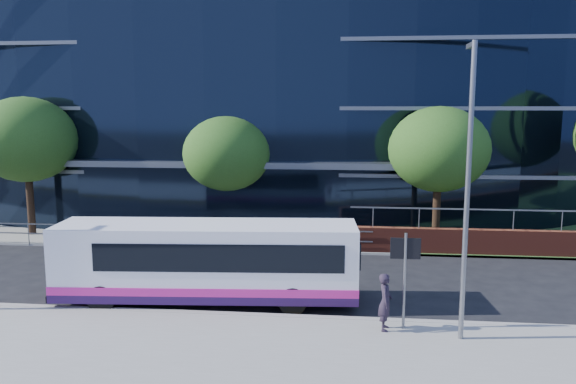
# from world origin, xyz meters

# --- Properties ---
(ground) EXTENTS (200.00, 200.00, 0.00)m
(ground) POSITION_xyz_m (0.00, 0.00, 0.00)
(ground) COLOR black
(ground) RESTS_ON ground
(pavement_near) EXTENTS (80.00, 8.00, 0.15)m
(pavement_near) POSITION_xyz_m (0.00, -5.00, 0.07)
(pavement_near) COLOR gray
(pavement_near) RESTS_ON ground
(kerb) EXTENTS (80.00, 0.25, 0.16)m
(kerb) POSITION_xyz_m (0.00, -1.00, 0.08)
(kerb) COLOR gray
(kerb) RESTS_ON ground
(yellow_line_outer) EXTENTS (80.00, 0.08, 0.01)m
(yellow_line_outer) POSITION_xyz_m (0.00, -0.80, 0.01)
(yellow_line_outer) COLOR gold
(yellow_line_outer) RESTS_ON ground
(yellow_line_inner) EXTENTS (80.00, 0.08, 0.01)m
(yellow_line_inner) POSITION_xyz_m (0.00, -0.65, 0.01)
(yellow_line_inner) COLOR gold
(yellow_line_inner) RESTS_ON ground
(far_forecourt) EXTENTS (50.00, 8.00, 0.10)m
(far_forecourt) POSITION_xyz_m (-6.00, 11.00, 0.05)
(far_forecourt) COLOR gray
(far_forecourt) RESTS_ON ground
(glass_office) EXTENTS (44.00, 23.10, 16.00)m
(glass_office) POSITION_xyz_m (-4.00, 20.85, 8.00)
(glass_office) COLOR black
(glass_office) RESTS_ON ground
(guard_railings) EXTENTS (24.00, 0.05, 1.10)m
(guard_railings) POSITION_xyz_m (-8.00, 7.00, 0.82)
(guard_railings) COLOR slate
(guard_railings) RESTS_ON ground
(street_sign) EXTENTS (0.85, 0.09, 2.80)m
(street_sign) POSITION_xyz_m (4.50, -1.59, 2.15)
(street_sign) COLOR slate
(street_sign) RESTS_ON pavement_near
(tree_far_a) EXTENTS (4.95, 4.95, 6.98)m
(tree_far_a) POSITION_xyz_m (-13.00, 9.00, 4.86)
(tree_far_a) COLOR black
(tree_far_a) RESTS_ON ground
(tree_far_b) EXTENTS (4.29, 4.29, 6.05)m
(tree_far_b) POSITION_xyz_m (-3.00, 9.50, 4.21)
(tree_far_b) COLOR black
(tree_far_b) RESTS_ON ground
(tree_far_c) EXTENTS (4.62, 4.62, 6.51)m
(tree_far_c) POSITION_xyz_m (7.00, 9.00, 4.54)
(tree_far_c) COLOR black
(tree_far_c) RESTS_ON ground
(tree_dist_e) EXTENTS (4.62, 4.62, 6.51)m
(tree_dist_e) POSITION_xyz_m (24.00, 40.00, 4.54)
(tree_dist_e) COLOR black
(tree_dist_e) RESTS_ON ground
(streetlight_east) EXTENTS (0.15, 0.77, 8.00)m
(streetlight_east) POSITION_xyz_m (6.00, -2.17, 4.44)
(streetlight_east) COLOR slate
(streetlight_east) RESTS_ON pavement_near
(city_bus) EXTENTS (10.04, 2.99, 2.68)m
(city_bus) POSITION_xyz_m (-1.65, 0.30, 1.42)
(city_bus) COLOR white
(city_bus) RESTS_ON ground
(pedestrian) EXTENTS (0.44, 0.63, 1.65)m
(pedestrian) POSITION_xyz_m (3.96, -1.78, 0.98)
(pedestrian) COLOR #241B29
(pedestrian) RESTS_ON pavement_near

